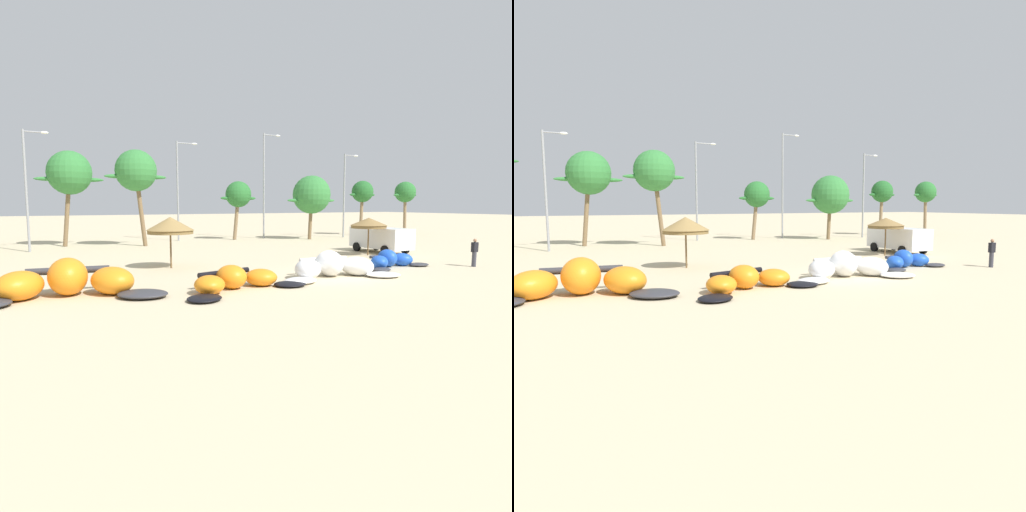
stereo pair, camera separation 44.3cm
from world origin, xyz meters
The scene contains 19 objects.
ground_plane centered at (0.00, 0.00, 0.00)m, with size 260.00×260.00×0.00m, color beige.
kite_far_left centered at (-12.36, 0.90, 0.57)m, with size 7.70×4.08×1.49m.
kite_left centered at (-5.95, -0.84, 0.39)m, with size 6.15×3.57×1.02m.
kite_left_of_center centered at (-0.35, -0.17, 0.49)m, with size 6.60×3.39×1.28m.
kite_center centered at (4.70, 1.02, 0.39)m, with size 4.74×2.50×1.01m.
beach_umbrella_near_van centered at (-6.46, 6.58, 2.41)m, with size 2.67×2.67×2.88m.
beach_umbrella_middle centered at (7.65, 6.16, 2.27)m, with size 2.56×2.56×2.64m.
parked_van centered at (9.79, 7.28, 1.09)m, with size 2.22×4.80×1.84m.
person_near_kites centered at (9.11, -1.05, 0.82)m, with size 0.36×0.24×1.62m.
palm_left centered at (-9.92, 23.19, 6.13)m, with size 5.49×3.66×8.02m.
palm_left_of_gap centered at (-5.02, 20.42, 6.29)m, with size 5.17×3.45×8.09m.
palm_center_left centered at (5.68, 22.94, 4.46)m, with size 3.91×2.60×5.85m.
palm_center_right centered at (12.41, 19.82, 4.48)m, with size 5.77×3.85×6.44m.
palm_right_of_gap centered at (21.24, 22.26, 4.88)m, with size 3.70×2.47×6.24m.
palm_right centered at (27.70, 21.94, 4.91)m, with size 3.76×2.50×6.27m.
lamppost_west centered at (-13.13, 19.84, 5.05)m, with size 1.82×0.24×9.02m.
lamppost_west_center centered at (0.07, 24.44, 5.37)m, with size 2.17×0.24×9.56m.
lamppost_east_center centered at (8.83, 23.06, 5.96)m, with size 2.02×0.24×10.76m.
lamppost_east centered at (17.14, 20.32, 4.98)m, with size 1.87×0.24×8.86m.
Camera 2 is at (-13.51, -17.69, 3.61)m, focal length 31.18 mm.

